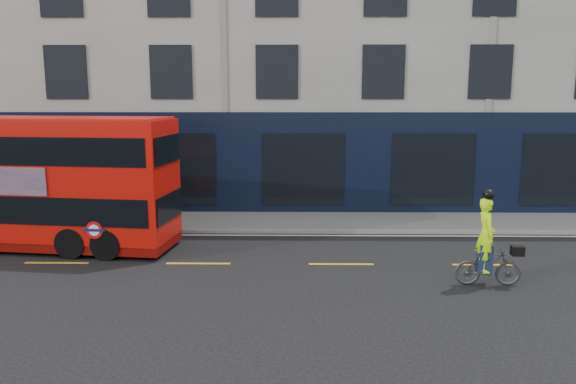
{
  "coord_description": "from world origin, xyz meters",
  "views": [
    {
      "loc": [
        2.74,
        -13.59,
        4.7
      ],
      "look_at": [
        2.51,
        1.89,
        1.98
      ],
      "focal_mm": 35.0,
      "sensor_mm": 36.0,
      "label": 1
    }
  ],
  "objects": [
    {
      "name": "ground",
      "position": [
        0.0,
        0.0,
        0.0
      ],
      "size": [
        120.0,
        120.0,
        0.0
      ],
      "primitive_type": "plane",
      "color": "black",
      "rests_on": "ground"
    },
    {
      "name": "pavement",
      "position": [
        0.0,
        6.5,
        0.06
      ],
      "size": [
        60.0,
        3.0,
        0.12
      ],
      "primitive_type": "cube",
      "color": "slate",
      "rests_on": "ground"
    },
    {
      "name": "kerb",
      "position": [
        0.0,
        5.0,
        0.07
      ],
      "size": [
        60.0,
        0.12,
        0.13
      ],
      "primitive_type": "cube",
      "color": "gray",
      "rests_on": "ground"
    },
    {
      "name": "building_terrace",
      "position": [
        0.0,
        12.94,
        7.49
      ],
      "size": [
        50.0,
        10.07,
        15.0
      ],
      "color": "#B7B4AC",
      "rests_on": "ground"
    },
    {
      "name": "road_edge_line",
      "position": [
        0.0,
        4.7,
        0.0
      ],
      "size": [
        58.0,
        0.1,
        0.01
      ],
      "primitive_type": "cube",
      "color": "silver",
      "rests_on": "ground"
    },
    {
      "name": "lane_dashes",
      "position": [
        0.0,
        1.5,
        0.0
      ],
      "size": [
        58.0,
        0.12,
        0.01
      ],
      "primitive_type": null,
      "color": "gold",
      "rests_on": "ground"
    },
    {
      "name": "bus",
      "position": [
        -5.91,
        3.24,
        2.06
      ],
      "size": [
        10.14,
        3.43,
        4.01
      ],
      "rotation": [
        0.0,
        0.0,
        -0.12
      ],
      "color": "red",
      "rests_on": "ground"
    },
    {
      "name": "cyclist",
      "position": [
        7.45,
        -0.17,
        0.84
      ],
      "size": [
        1.65,
        0.69,
        2.43
      ],
      "rotation": [
        0.0,
        0.0,
        -0.04
      ],
      "color": "#404345",
      "rests_on": "ground"
    }
  ]
}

